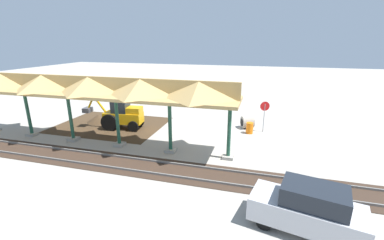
{
  "coord_description": "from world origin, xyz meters",
  "views": [
    {
      "loc": [
        -3.17,
        19.56,
        7.2
      ],
      "look_at": [
        1.65,
        2.12,
        1.6
      ],
      "focal_mm": 24.0,
      "sensor_mm": 36.0,
      "label": 1
    }
  ],
  "objects_px": {
    "traffic_barrel": "(250,128)",
    "stop_sign": "(265,110)",
    "concrete_pipe": "(247,122)",
    "backhoe": "(122,114)",
    "distant_parked_car": "(308,209)"
  },
  "relations": [
    {
      "from": "concrete_pipe",
      "to": "distant_parked_car",
      "type": "height_order",
      "value": "distant_parked_car"
    },
    {
      "from": "backhoe",
      "to": "concrete_pipe",
      "type": "height_order",
      "value": "backhoe"
    },
    {
      "from": "backhoe",
      "to": "distant_parked_car",
      "type": "height_order",
      "value": "backhoe"
    },
    {
      "from": "concrete_pipe",
      "to": "traffic_barrel",
      "type": "bearing_deg",
      "value": 101.59
    },
    {
      "from": "concrete_pipe",
      "to": "distant_parked_car",
      "type": "relative_size",
      "value": 0.3
    },
    {
      "from": "concrete_pipe",
      "to": "backhoe",
      "type": "bearing_deg",
      "value": 15.95
    },
    {
      "from": "distant_parked_car",
      "to": "backhoe",
      "type": "bearing_deg",
      "value": -34.44
    },
    {
      "from": "traffic_barrel",
      "to": "stop_sign",
      "type": "bearing_deg",
      "value": -146.78
    },
    {
      "from": "distant_parked_car",
      "to": "traffic_barrel",
      "type": "relative_size",
      "value": 4.98
    },
    {
      "from": "backhoe",
      "to": "concrete_pipe",
      "type": "relative_size",
      "value": 3.89
    },
    {
      "from": "concrete_pipe",
      "to": "traffic_barrel",
      "type": "relative_size",
      "value": 1.49
    },
    {
      "from": "concrete_pipe",
      "to": "distant_parked_car",
      "type": "distance_m",
      "value": 12.51
    },
    {
      "from": "backhoe",
      "to": "traffic_barrel",
      "type": "relative_size",
      "value": 5.79
    },
    {
      "from": "stop_sign",
      "to": "traffic_barrel",
      "type": "height_order",
      "value": "stop_sign"
    },
    {
      "from": "backhoe",
      "to": "concrete_pipe",
      "type": "distance_m",
      "value": 10.74
    }
  ]
}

